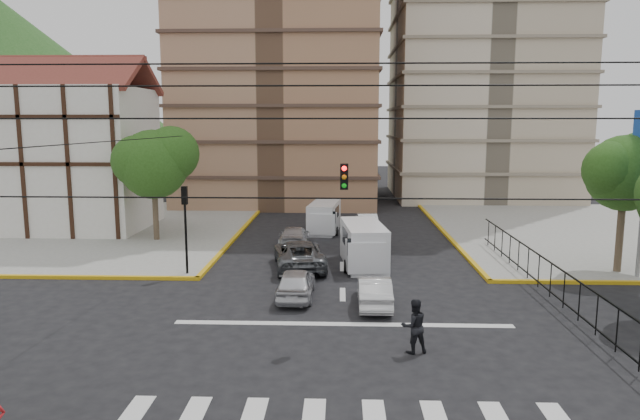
{
  "coord_description": "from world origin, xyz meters",
  "views": [
    {
      "loc": [
        -0.13,
        -19.74,
        7.69
      ],
      "look_at": [
        -0.98,
        3.99,
        4.0
      ],
      "focal_mm": 32.0,
      "sensor_mm": 36.0,
      "label": 1
    }
  ],
  "objects_px": {
    "traffic_light_nw": "(185,215)",
    "van_left_lane": "(324,218)",
    "car_white_front_right": "(374,291)",
    "car_silver_front_left": "(296,283)",
    "van_right_lane": "(364,246)",
    "pedestrian_crosswalk": "(414,326)"
  },
  "relations": [
    {
      "from": "van_right_lane",
      "to": "pedestrian_crosswalk",
      "type": "distance_m",
      "value": 11.52
    },
    {
      "from": "van_right_lane",
      "to": "car_silver_front_left",
      "type": "distance_m",
      "value": 6.46
    },
    {
      "from": "pedestrian_crosswalk",
      "to": "traffic_light_nw",
      "type": "bearing_deg",
      "value": -56.87
    },
    {
      "from": "traffic_light_nw",
      "to": "car_white_front_right",
      "type": "relative_size",
      "value": 1.14
    },
    {
      "from": "car_white_front_right",
      "to": "pedestrian_crosswalk",
      "type": "bearing_deg",
      "value": 102.12
    },
    {
      "from": "traffic_light_nw",
      "to": "van_right_lane",
      "type": "bearing_deg",
      "value": 14.07
    },
    {
      "from": "car_silver_front_left",
      "to": "pedestrian_crosswalk",
      "type": "height_order",
      "value": "pedestrian_crosswalk"
    },
    {
      "from": "car_silver_front_left",
      "to": "van_left_lane",
      "type": "bearing_deg",
      "value": -92.44
    },
    {
      "from": "car_white_front_right",
      "to": "pedestrian_crosswalk",
      "type": "distance_m",
      "value": 5.02
    },
    {
      "from": "traffic_light_nw",
      "to": "van_right_lane",
      "type": "distance_m",
      "value": 9.43
    },
    {
      "from": "pedestrian_crosswalk",
      "to": "car_white_front_right",
      "type": "bearing_deg",
      "value": -92.67
    },
    {
      "from": "car_white_front_right",
      "to": "pedestrian_crosswalk",
      "type": "relative_size",
      "value": 2.08
    },
    {
      "from": "car_white_front_right",
      "to": "van_left_lane",
      "type": "bearing_deg",
      "value": -80.78
    },
    {
      "from": "traffic_light_nw",
      "to": "van_left_lane",
      "type": "xyz_separation_m",
      "value": [
        6.55,
        11.77,
        -2.11
      ]
    },
    {
      "from": "traffic_light_nw",
      "to": "van_left_lane",
      "type": "bearing_deg",
      "value": 60.92
    },
    {
      "from": "traffic_light_nw",
      "to": "pedestrian_crosswalk",
      "type": "bearing_deg",
      "value": -42.21
    },
    {
      "from": "van_right_lane",
      "to": "pedestrian_crosswalk",
      "type": "height_order",
      "value": "van_right_lane"
    },
    {
      "from": "van_left_lane",
      "to": "car_silver_front_left",
      "type": "bearing_deg",
      "value": -86.0
    },
    {
      "from": "van_left_lane",
      "to": "car_silver_front_left",
      "type": "xyz_separation_m",
      "value": [
        -0.81,
        -15.13,
        -0.33
      ]
    },
    {
      "from": "traffic_light_nw",
      "to": "car_silver_front_left",
      "type": "distance_m",
      "value": 7.08
    },
    {
      "from": "traffic_light_nw",
      "to": "car_white_front_right",
      "type": "height_order",
      "value": "traffic_light_nw"
    },
    {
      "from": "van_left_lane",
      "to": "car_silver_front_left",
      "type": "relative_size",
      "value": 1.21
    }
  ]
}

